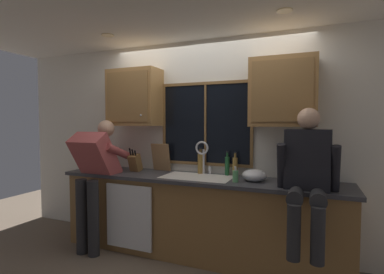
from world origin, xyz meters
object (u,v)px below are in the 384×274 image
(cutting_board, at_px, (161,157))
(soap_dispenser, at_px, (235,176))
(bottle_green_glass, at_px, (227,165))
(person_standing, at_px, (95,171))
(bottle_amber_small, at_px, (235,166))
(knife_block, at_px, (135,163))
(bottle_tall_clear, at_px, (201,163))
(mixing_bowl, at_px, (254,175))
(person_sitting_on_counter, at_px, (307,171))

(cutting_board, relative_size, soap_dispenser, 2.10)
(cutting_board, relative_size, bottle_green_glass, 1.26)
(person_standing, xyz_separation_m, bottle_amber_small, (1.58, 0.52, 0.07))
(bottle_green_glass, bearing_deg, person_standing, -159.67)
(knife_block, relative_size, cutting_board, 0.90)
(person_standing, bearing_deg, bottle_tall_clear, 25.34)
(bottle_amber_small, bearing_deg, soap_dispenser, -75.22)
(cutting_board, distance_m, mixing_bowl, 1.25)
(cutting_board, xyz_separation_m, mixing_bowl, (1.23, -0.19, -0.12))
(knife_block, relative_size, bottle_amber_small, 1.14)
(mixing_bowl, distance_m, bottle_amber_small, 0.32)
(person_sitting_on_counter, bearing_deg, bottle_tall_clear, 157.91)
(soap_dispenser, height_order, bottle_tall_clear, bottle_tall_clear)
(cutting_board, distance_m, bottle_tall_clear, 0.54)
(person_standing, distance_m, person_sitting_on_counter, 2.37)
(bottle_amber_small, bearing_deg, mixing_bowl, -35.82)
(mixing_bowl, xyz_separation_m, bottle_amber_small, (-0.25, 0.18, 0.06))
(soap_dispenser, bearing_deg, mixing_bowl, 37.74)
(person_standing, height_order, mixing_bowl, person_standing)
(person_standing, height_order, bottle_amber_small, person_standing)
(knife_block, height_order, bottle_green_glass, knife_block)
(person_sitting_on_counter, bearing_deg, bottle_amber_small, 148.77)
(bottle_green_glass, bearing_deg, knife_block, -171.14)
(person_sitting_on_counter, height_order, bottle_amber_small, person_sitting_on_counter)
(bottle_tall_clear, relative_size, bottle_amber_small, 1.10)
(soap_dispenser, bearing_deg, bottle_amber_small, 104.78)
(bottle_amber_small, bearing_deg, bottle_green_glass, 165.98)
(bottle_green_glass, height_order, bottle_tall_clear, bottle_tall_clear)
(knife_block, bearing_deg, soap_dispenser, -6.80)
(mixing_bowl, height_order, bottle_amber_small, bottle_amber_small)
(soap_dispenser, relative_size, bottle_green_glass, 0.60)
(knife_block, xyz_separation_m, bottle_green_glass, (1.16, 0.18, 0.01))
(person_standing, bearing_deg, person_sitting_on_counter, 1.19)
(mixing_bowl, height_order, soap_dispenser, soap_dispenser)
(person_standing, height_order, bottle_tall_clear, person_standing)
(bottle_amber_small, bearing_deg, person_standing, -161.68)
(cutting_board, bearing_deg, bottle_amber_small, -0.52)
(bottle_green_glass, relative_size, bottle_tall_clear, 0.91)
(cutting_board, distance_m, bottle_green_glass, 0.88)
(person_sitting_on_counter, xyz_separation_m, mixing_bowl, (-0.53, 0.29, -0.13))
(person_sitting_on_counter, relative_size, cutting_board, 3.53)
(soap_dispenser, bearing_deg, bottle_tall_clear, 147.09)
(soap_dispenser, relative_size, bottle_tall_clear, 0.55)
(knife_block, bearing_deg, bottle_tall_clear, 11.99)
(person_sitting_on_counter, xyz_separation_m, knife_block, (-2.04, 0.32, -0.08))
(person_standing, relative_size, bottle_amber_small, 5.58)
(mixing_bowl, bearing_deg, bottle_green_glass, 149.55)
(knife_block, distance_m, bottle_tall_clear, 0.84)
(person_sitting_on_counter, bearing_deg, person_standing, -178.81)
(mixing_bowl, relative_size, soap_dispenser, 1.53)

